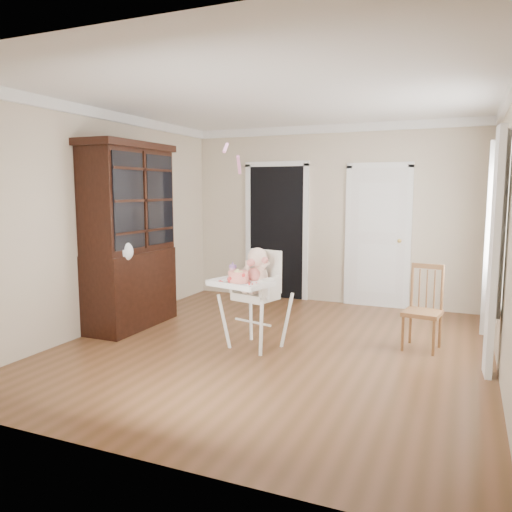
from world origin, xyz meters
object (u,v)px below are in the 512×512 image
at_px(cake, 238,277).
at_px(dining_chair, 423,310).
at_px(china_cabinet, 129,236).
at_px(high_chair, 255,287).
at_px(sippy_cup, 233,271).

relative_size(cake, dining_chair, 0.29).
distance_m(china_cabinet, dining_chair, 3.61).
bearing_deg(china_cabinet, dining_chair, 7.84).
xyz_separation_m(cake, dining_chair, (1.79, 0.93, -0.39)).
height_order(high_chair, sippy_cup, high_chair).
bearing_deg(sippy_cup, cake, -51.31).
relative_size(sippy_cup, dining_chair, 0.21).
height_order(sippy_cup, china_cabinet, china_cabinet).
distance_m(high_chair, china_cabinet, 1.87).
xyz_separation_m(sippy_cup, dining_chair, (1.95, 0.73, -0.41)).
height_order(cake, dining_chair, dining_chair).
distance_m(sippy_cup, china_cabinet, 1.60).
bearing_deg(high_chair, china_cabinet, -171.27).
xyz_separation_m(cake, sippy_cup, (-0.16, 0.20, 0.02)).
relative_size(high_chair, china_cabinet, 0.47).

